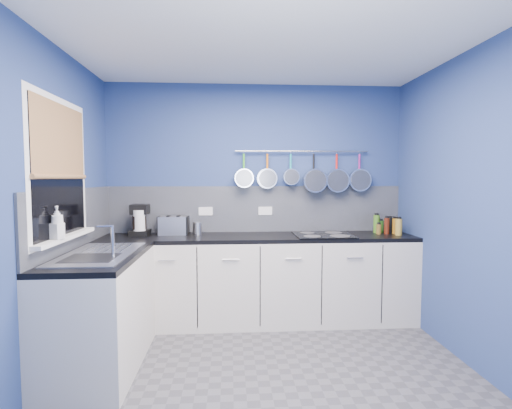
{
  "coord_description": "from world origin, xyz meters",
  "views": [
    {
      "loc": [
        -0.28,
        -2.74,
        1.49
      ],
      "look_at": [
        -0.05,
        0.75,
        1.25
      ],
      "focal_mm": 27.22,
      "sensor_mm": 36.0,
      "label": 1
    }
  ],
  "objects": [
    {
      "name": "floor",
      "position": [
        0.0,
        0.0,
        -0.01
      ],
      "size": [
        3.2,
        3.0,
        0.02
      ],
      "primitive_type": "cube",
      "color": "#47474C",
      "rests_on": "ground"
    },
    {
      "name": "ceiling",
      "position": [
        0.0,
        0.0,
        2.51
      ],
      "size": [
        3.2,
        3.0,
        0.02
      ],
      "primitive_type": "cube",
      "color": "white",
      "rests_on": "ground"
    },
    {
      "name": "wall_back",
      "position": [
        0.0,
        1.51,
        1.25
      ],
      "size": [
        3.2,
        0.02,
        2.5
      ],
      "primitive_type": "cube",
      "color": "navy",
      "rests_on": "ground"
    },
    {
      "name": "wall_front",
      "position": [
        0.0,
        -1.51,
        1.25
      ],
      "size": [
        3.2,
        0.02,
        2.5
      ],
      "primitive_type": "cube",
      "color": "navy",
      "rests_on": "ground"
    },
    {
      "name": "wall_left",
      "position": [
        -1.61,
        0.0,
        1.25
      ],
      "size": [
        0.02,
        3.0,
        2.5
      ],
      "primitive_type": "cube",
      "color": "navy",
      "rests_on": "ground"
    },
    {
      "name": "wall_right",
      "position": [
        1.61,
        0.0,
        1.25
      ],
      "size": [
        0.02,
        3.0,
        2.5
      ],
      "primitive_type": "cube",
      "color": "navy",
      "rests_on": "ground"
    },
    {
      "name": "backsplash_back",
      "position": [
        0.0,
        1.49,
        1.15
      ],
      "size": [
        3.2,
        0.02,
        0.5
      ],
      "primitive_type": "cube",
      "color": "slate",
      "rests_on": "wall_back"
    },
    {
      "name": "backsplash_left",
      "position": [
        -1.59,
        0.6,
        1.15
      ],
      "size": [
        0.02,
        1.8,
        0.5
      ],
      "primitive_type": "cube",
      "color": "slate",
      "rests_on": "wall_left"
    },
    {
      "name": "cabinet_run_back",
      "position": [
        0.0,
        1.2,
        0.43
      ],
      "size": [
        3.2,
        0.6,
        0.86
      ],
      "primitive_type": "cube",
      "color": "beige",
      "rests_on": "ground"
    },
    {
      "name": "worktop_back",
      "position": [
        0.0,
        1.2,
        0.88
      ],
      "size": [
        3.2,
        0.6,
        0.04
      ],
      "primitive_type": "cube",
      "color": "black",
      "rests_on": "cabinet_run_back"
    },
    {
      "name": "cabinet_run_left",
      "position": [
        -1.3,
        0.3,
        0.43
      ],
      "size": [
        0.6,
        1.2,
        0.86
      ],
      "primitive_type": "cube",
      "color": "beige",
      "rests_on": "ground"
    },
    {
      "name": "worktop_left",
      "position": [
        -1.3,
        0.3,
        0.88
      ],
      "size": [
        0.6,
        1.2,
        0.04
      ],
      "primitive_type": "cube",
      "color": "black",
      "rests_on": "cabinet_run_left"
    },
    {
      "name": "window_frame",
      "position": [
        -1.58,
        0.3,
        1.55
      ],
      "size": [
        0.01,
        1.0,
        1.1
      ],
      "primitive_type": "cube",
      "color": "white",
      "rests_on": "wall_left"
    },
    {
      "name": "window_glass",
      "position": [
        -1.57,
        0.3,
        1.55
      ],
      "size": [
        0.01,
        0.9,
        1.0
      ],
      "primitive_type": "cube",
      "color": "black",
      "rests_on": "wall_left"
    },
    {
      "name": "bamboo_blind",
      "position": [
        -1.56,
        0.3,
        1.77
      ],
      "size": [
        0.01,
        0.9,
        0.55
      ],
      "primitive_type": "cube",
      "color": "#9B643B",
      "rests_on": "wall_left"
    },
    {
      "name": "window_sill",
      "position": [
        -1.55,
        0.3,
        1.04
      ],
      "size": [
        0.1,
        0.98,
        0.03
      ],
      "primitive_type": "cube",
      "color": "white",
      "rests_on": "wall_left"
    },
    {
      "name": "sink_unit",
      "position": [
        -1.3,
        0.3,
        0.9
      ],
      "size": [
        0.5,
        0.95,
        0.01
      ],
      "primitive_type": "cube",
      "color": "silver",
      "rests_on": "worktop_left"
    },
    {
      "name": "mixer_tap",
      "position": [
        -1.14,
        0.12,
        1.03
      ],
      "size": [
        0.12,
        0.08,
        0.26
      ],
      "primitive_type": null,
      "color": "silver",
      "rests_on": "worktop_left"
    },
    {
      "name": "socket_left",
      "position": [
        -0.55,
        1.48,
        1.13
      ],
      "size": [
        0.15,
        0.01,
        0.09
      ],
      "primitive_type": "cube",
      "color": "white",
      "rests_on": "backsplash_back"
    },
    {
      "name": "socket_right",
      "position": [
        0.1,
        1.48,
        1.13
      ],
      "size": [
        0.15,
        0.01,
        0.09
      ],
      "primitive_type": "cube",
      "color": "white",
      "rests_on": "backsplash_back"
    },
    {
      "name": "pot_rail",
      "position": [
        0.5,
        1.45,
        1.78
      ],
      "size": [
        1.45,
        0.02,
        0.02
      ],
      "primitive_type": "cylinder",
      "rotation": [
        0.0,
        1.57,
        0.0
      ],
      "color": "silver",
      "rests_on": "wall_back"
    },
    {
      "name": "soap_bottle_a",
      "position": [
        -1.53,
        0.12,
        1.17
      ],
      "size": [
        0.11,
        0.11,
        0.24
      ],
      "primitive_type": "imported",
      "rotation": [
        0.0,
        0.0,
        0.24
      ],
      "color": "white",
      "rests_on": "window_sill"
    },
    {
      "name": "soap_bottle_b",
      "position": [
        -1.53,
        0.11,
        1.14
      ],
      "size": [
        0.1,
        0.1,
        0.17
      ],
      "primitive_type": "imported",
      "rotation": [
        0.0,
        0.0,
        -0.31
      ],
      "color": "white",
      "rests_on": "window_sill"
    },
    {
      "name": "paper_towel",
      "position": [
        -1.2,
        1.21,
        1.03
      ],
      "size": [
        0.14,
        0.14,
        0.27
      ],
      "primitive_type": "cylinder",
      "rotation": [
        0.0,
        0.0,
        0.23
      ],
      "color": "white",
      "rests_on": "worktop_back"
    },
    {
      "name": "coffee_maker",
      "position": [
        -1.2,
        1.25,
        1.06
      ],
      "size": [
        0.19,
        0.21,
        0.32
      ],
      "primitive_type": null,
      "rotation": [
        0.0,
        0.0,
        -0.03
      ],
      "color": "black",
      "rests_on": "worktop_back"
    },
    {
      "name": "toaster",
      "position": [
        -0.87,
        1.32,
        0.99
      ],
      "size": [
        0.3,
        0.17,
        0.19
      ],
      "primitive_type": "cube",
      "rotation": [
        0.0,
        0.0,
        0.0
      ],
      "color": "silver",
      "rests_on": "worktop_back"
    },
    {
      "name": "canister",
      "position": [
        -0.62,
        1.3,
        0.96
      ],
      "size": [
        0.11,
        0.11,
        0.13
      ],
      "primitive_type": "cylinder",
      "rotation": [
        0.0,
        0.0,
        -0.25
      ],
      "color": "silver",
      "rests_on": "worktop_back"
    },
    {
      "name": "hob",
      "position": [
        0.67,
        1.15,
        0.91
      ],
      "size": [
        0.58,
        0.51,
        0.01
      ],
      "primitive_type": "cube",
      "color": "black",
      "rests_on": "worktop_back"
    },
    {
      "name": "pan_0",
      "position": [
        -0.13,
        1.44,
        1.58
      ],
      "size": [
        0.2,
        0.13,
        0.39
      ],
      "primitive_type": null,
      "color": "silver",
      "rests_on": "pot_rail"
    },
    {
      "name": "pan_1",
      "position": [
        0.12,
        1.44,
        1.58
      ],
      "size": [
        0.21,
        0.06,
        0.4
      ],
      "primitive_type": null,
      "color": "silver",
      "rests_on": "pot_rail"
    },
    {
      "name": "pan_2",
      "position": [
        0.37,
        1.44,
        1.6
      ],
      "size": [
        0.18,
        0.1,
        0.37
      ],
      "primitive_type": null,
      "color": "silver",
      "rests_on": "pot_rail"
    },
    {
      "name": "pan_3",
      "position": [
        0.63,
        1.44,
        1.56
      ],
      "size": [
        0.26,
        0.13,
        0.45
      ],
      "primitive_type": null,
      "color": "silver",
      "rests_on": "pot_rail"
    },
    {
      "name": "pan_4",
      "position": [
        0.88,
        1.44,
        1.56
      ],
      "size": [
        0.26,
        0.09,
        0.45
      ],
      "primitive_type": null,
      "color": "silver",
      "rests_on": "pot_rail"
    },
    {
      "name": "pan_5",
      "position": [
        1.14,
        1.44,
        1.56
      ],
      "size": [
        0.25,
        0.07,
        0.44
      ],
      "primitive_type": null,
      "color": "silver",
      "rests_on": "pot_rail"
    },
    {
      "name": "condiment_0",
      "position": [
        1.45,
        1.32,
        0.98
      ],
      "size": [
        0.05,
        0.05,
        0.16
      ],
      "primitive_type": "cylinder",
      "color": "black",
      "rests_on": "worktop_back"
    },
    {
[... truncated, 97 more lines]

